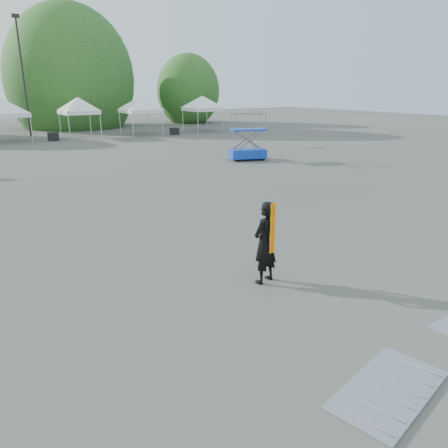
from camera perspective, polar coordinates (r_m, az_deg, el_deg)
ground at (r=11.70m, az=-5.08°, el=-3.85°), size 120.00×120.00×0.00m
light_pole_east at (r=42.32m, az=-24.84°, el=17.81°), size 0.60×0.25×9.80m
tree_mid_e at (r=50.56m, az=-19.40°, el=17.37°), size 5.12×5.12×7.79m
tree_far_e at (r=53.93m, az=-4.71°, el=16.92°), size 3.84×3.84×5.84m
tent_e at (r=38.82m, az=-27.04°, el=14.02°), size 4.74×4.74×3.88m
tent_f at (r=40.19m, az=-18.55°, el=15.06°), size 4.04×4.04×3.88m
tent_g at (r=40.90m, az=-10.93°, el=15.66°), size 4.32×4.32×3.88m
tent_h at (r=43.38m, az=-2.86°, el=16.04°), size 4.24×4.24×3.88m
man at (r=9.73m, az=5.40°, el=-2.44°), size 0.77×0.60×1.89m
scissor_lift at (r=26.26m, az=3.14°, el=11.29°), size 2.34×1.73×2.72m
barrier_left at (r=7.23m, az=20.68°, el=-19.60°), size 2.19×1.38×0.06m
crate_mid at (r=38.34m, az=-21.40°, el=10.57°), size 0.99×0.87×0.65m
crate_east at (r=40.54m, az=-6.48°, el=11.94°), size 0.94×0.82×0.61m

